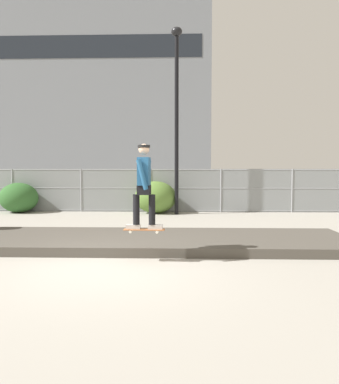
# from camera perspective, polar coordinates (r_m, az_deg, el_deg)

# --- Properties ---
(ground_plane) EXTENTS (120.00, 120.00, 0.00)m
(ground_plane) POSITION_cam_1_polar(r_m,az_deg,el_deg) (7.20, -9.11, -11.28)
(ground_plane) COLOR #9E998E
(gravel_berm) EXTENTS (10.72, 2.77, 0.21)m
(gravel_berm) POSITION_cam_1_polar(r_m,az_deg,el_deg) (9.26, -6.54, -7.29)
(gravel_berm) COLOR #4C473F
(gravel_berm) RESTS_ON ground_plane
(skateboard) EXTENTS (0.81, 0.23, 0.07)m
(skateboard) POSITION_cam_1_polar(r_m,az_deg,el_deg) (7.42, -3.84, -5.71)
(skateboard) COLOR #9E5B33
(skater) EXTENTS (0.72, 0.59, 1.66)m
(skater) POSITION_cam_1_polar(r_m,az_deg,el_deg) (7.33, -3.87, 1.60)
(skater) COLOR #B2ADA8
(skater) RESTS_ON skateboard
(chain_fence) EXTENTS (18.16, 0.06, 1.85)m
(chain_fence) POSITION_cam_1_polar(r_m,az_deg,el_deg) (16.23, -2.87, 0.27)
(chain_fence) COLOR gray
(chain_fence) RESTS_ON ground_plane
(street_lamp) EXTENTS (0.44, 0.44, 7.46)m
(street_lamp) POSITION_cam_1_polar(r_m,az_deg,el_deg) (15.52, 1.09, 13.66)
(street_lamp) COLOR black
(street_lamp) RESTS_ON ground_plane
(parked_car_near) EXTENTS (4.42, 1.98, 1.66)m
(parked_car_near) POSITION_cam_1_polar(r_m,az_deg,el_deg) (19.93, -16.32, 0.45)
(parked_car_near) COLOR #566B4C
(parked_car_near) RESTS_ON ground_plane
(parked_car_mid) EXTENTS (4.43, 2.01, 1.66)m
(parked_car_mid) POSITION_cam_1_polar(r_m,az_deg,el_deg) (18.56, 1.04, 0.38)
(parked_car_mid) COLOR #B7BABF
(parked_car_mid) RESTS_ON ground_plane
(parked_car_far) EXTENTS (4.53, 2.22, 1.66)m
(parked_car_far) POSITION_cam_1_polar(r_m,az_deg,el_deg) (19.37, 17.54, 0.35)
(parked_car_far) COLOR navy
(parked_car_far) RESTS_ON ground_plane
(library_building) EXTENTS (26.78, 13.80, 24.88)m
(library_building) POSITION_cam_1_polar(r_m,az_deg,el_deg) (51.29, -9.92, 15.32)
(library_building) COLOR slate
(library_building) RESTS_ON ground_plane
(shrub_left) EXTENTS (1.63, 1.34, 1.26)m
(shrub_left) POSITION_cam_1_polar(r_m,az_deg,el_deg) (17.15, -21.84, -0.81)
(shrub_left) COLOR #2D5B28
(shrub_left) RESTS_ON ground_plane
(shrub_center) EXTENTS (1.73, 1.42, 1.34)m
(shrub_center) POSITION_cam_1_polar(r_m,az_deg,el_deg) (15.69, -2.13, -0.80)
(shrub_center) COLOR #567A33
(shrub_center) RESTS_ON ground_plane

